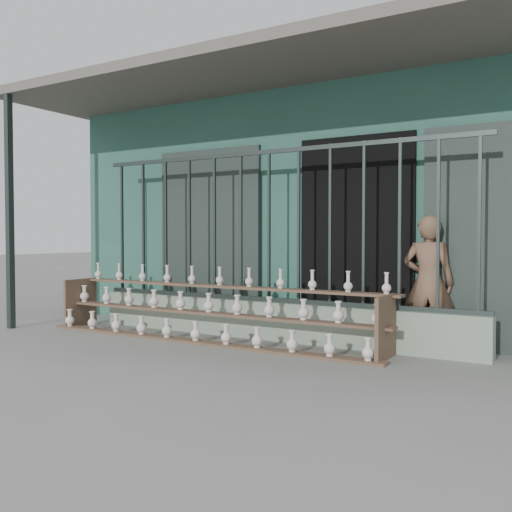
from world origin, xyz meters
The scene contains 6 objects.
ground centered at (0.00, 0.00, 0.00)m, with size 60.00×60.00×0.00m, color slate.
workshop_building centered at (0.00, 4.23, 1.62)m, with size 7.40×6.60×3.21m.
parapet_wall centered at (0.00, 1.30, 0.23)m, with size 5.00×0.20×0.45m, color gray.
security_fence centered at (0.00, 1.30, 1.35)m, with size 5.00×0.04×1.80m.
shelf_rack centered at (-0.60, 0.89, 0.36)m, with size 4.50×0.68×0.85m.
elderly_woman centered at (1.78, 1.64, 0.73)m, with size 0.53×0.35×1.45m, color brown.
Camera 1 is at (3.31, -4.57, 1.23)m, focal length 40.00 mm.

